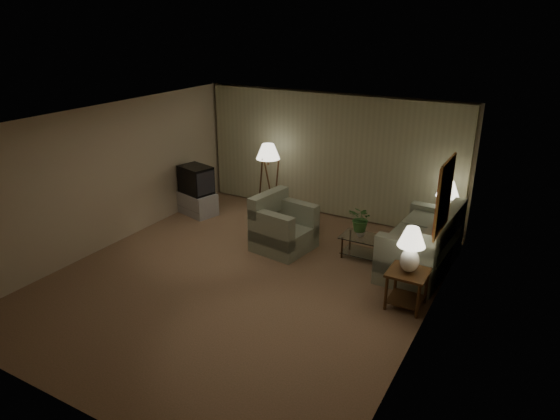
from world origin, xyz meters
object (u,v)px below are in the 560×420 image
(crt_tv, at_px, (196,180))
(tv_cabinet, at_px, (197,203))
(side_table_far, at_px, (443,228))
(coffee_table, at_px, (368,245))
(side_table_near, at_px, (407,282))
(vase, at_px, (361,232))
(armchair, at_px, (284,229))
(sofa, at_px, (421,246))
(ottoman, at_px, (294,214))
(floor_lamp, at_px, (268,178))
(table_lamp_far, at_px, (447,197))
(table_lamp_near, at_px, (411,246))

(crt_tv, bearing_deg, tv_cabinet, 0.00)
(side_table_far, height_order, coffee_table, side_table_far)
(coffee_table, distance_m, crt_tv, 4.17)
(side_table_near, xyz_separation_m, coffee_table, (-1.08, 1.25, -0.14))
(vase, bearing_deg, armchair, -164.39)
(tv_cabinet, height_order, vase, vase)
(sofa, bearing_deg, vase, -81.44)
(ottoman, distance_m, vase, 2.00)
(side_table_near, xyz_separation_m, floor_lamp, (-3.81, 2.32, 0.42))
(table_lamp_far, xyz_separation_m, tv_cabinet, (-5.20, -0.91, -0.78))
(tv_cabinet, bearing_deg, sofa, 13.26)
(sofa, xyz_separation_m, floor_lamp, (-3.66, 0.97, 0.40))
(side_table_far, xyz_separation_m, tv_cabinet, (-5.20, -0.91, -0.15))
(table_lamp_near, xyz_separation_m, coffee_table, (-1.08, 1.25, -0.75))
(sofa, height_order, vase, sofa)
(armchair, xyz_separation_m, vase, (1.38, 0.39, 0.08))
(table_lamp_far, height_order, vase, table_lamp_far)
(sofa, xyz_separation_m, side_table_far, (0.15, 1.08, -0.04))
(crt_tv, distance_m, ottoman, 2.32)
(side_table_near, relative_size, vase, 3.58)
(coffee_table, height_order, tv_cabinet, tv_cabinet)
(side_table_near, bearing_deg, tv_cabinet, 163.71)
(side_table_near, distance_m, side_table_far, 2.43)
(side_table_far, distance_m, vase, 1.71)
(table_lamp_near, distance_m, tv_cabinet, 5.47)
(side_table_far, distance_m, crt_tv, 5.30)
(sofa, distance_m, armchair, 2.51)
(armchair, bearing_deg, sofa, -70.81)
(coffee_table, xyz_separation_m, floor_lamp, (-2.74, 1.07, 0.56))
(side_table_near, height_order, crt_tv, crt_tv)
(side_table_near, bearing_deg, table_lamp_far, 90.00)
(table_lamp_far, xyz_separation_m, floor_lamp, (-3.81, -0.11, -0.19))
(coffee_table, relative_size, crt_tv, 1.20)
(floor_lamp, relative_size, ottoman, 2.57)
(sofa, distance_m, side_table_far, 1.09)
(table_lamp_far, distance_m, floor_lamp, 3.82)
(sofa, relative_size, tv_cabinet, 2.11)
(coffee_table, height_order, crt_tv, crt_tv)
(side_table_near, xyz_separation_m, ottoman, (-3.02, 2.08, -0.21))
(side_table_near, distance_m, ottoman, 3.68)
(sofa, xyz_separation_m, table_lamp_near, (0.15, -1.35, 0.59))
(table_lamp_near, relative_size, vase, 4.27)
(armchair, xyz_separation_m, ottoman, (-0.41, 1.21, -0.21))
(crt_tv, height_order, floor_lamp, floor_lamp)
(tv_cabinet, distance_m, vase, 3.99)
(crt_tv, bearing_deg, side_table_far, 25.15)
(table_lamp_far, distance_m, vase, 1.79)
(sofa, height_order, side_table_far, sofa)
(armchair, distance_m, tv_cabinet, 2.68)
(coffee_table, height_order, ottoman, same)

